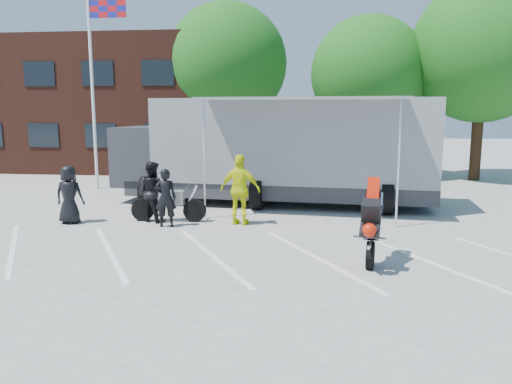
% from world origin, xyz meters
% --- Properties ---
extents(ground, '(100.00, 100.00, 0.00)m').
position_xyz_m(ground, '(0.00, 0.00, 0.00)').
color(ground, '#ACACA6').
rests_on(ground, ground).
extents(parking_bay_lines, '(18.09, 13.33, 0.01)m').
position_xyz_m(parking_bay_lines, '(0.00, 1.00, 0.01)').
color(parking_bay_lines, white).
rests_on(parking_bay_lines, ground).
extents(office_building, '(18.00, 8.00, 7.00)m').
position_xyz_m(office_building, '(-10.00, 18.00, 3.50)').
color(office_building, '#4B2218').
rests_on(office_building, ground).
extents(flagpole, '(1.61, 0.12, 8.00)m').
position_xyz_m(flagpole, '(-6.24, 10.00, 5.05)').
color(flagpole, white).
rests_on(flagpole, ground).
extents(tree_left, '(6.12, 6.12, 8.64)m').
position_xyz_m(tree_left, '(-2.00, 16.00, 5.57)').
color(tree_left, '#382314').
rests_on(tree_left, ground).
extents(tree_mid, '(5.44, 5.44, 7.68)m').
position_xyz_m(tree_mid, '(5.00, 15.00, 4.94)').
color(tree_mid, '#382314').
rests_on(tree_mid, ground).
extents(tree_right, '(6.46, 6.46, 9.12)m').
position_xyz_m(tree_right, '(10.00, 14.50, 5.88)').
color(tree_right, '#382314').
rests_on(tree_right, ground).
extents(transporter_truck, '(11.87, 6.51, 3.63)m').
position_xyz_m(transporter_truck, '(1.28, 7.38, 0.00)').
color(transporter_truck, gray).
rests_on(transporter_truck, ground).
extents(parked_motorcycle, '(2.30, 0.85, 1.19)m').
position_xyz_m(parked_motorcycle, '(-1.74, 4.25, 0.00)').
color(parked_motorcycle, '#B8B8BD').
rests_on(parked_motorcycle, ground).
extents(stunt_bike_rider, '(1.11, 1.85, 2.04)m').
position_xyz_m(stunt_bike_rider, '(3.80, 1.07, 0.00)').
color(stunt_bike_rider, black).
rests_on(stunt_bike_rider, ground).
extents(spectator_leather_a, '(0.83, 0.54, 1.69)m').
position_xyz_m(spectator_leather_a, '(-4.50, 3.68, 0.84)').
color(spectator_leather_a, black).
rests_on(spectator_leather_a, ground).
extents(spectator_leather_b, '(0.65, 0.48, 1.65)m').
position_xyz_m(spectator_leather_b, '(-1.62, 3.59, 0.82)').
color(spectator_leather_b, black).
rests_on(spectator_leather_b, ground).
extents(spectator_leather_c, '(1.06, 0.96, 1.78)m').
position_xyz_m(spectator_leather_c, '(-2.20, 4.20, 0.89)').
color(spectator_leather_c, black).
rests_on(spectator_leather_c, ground).
extents(spectator_hivis, '(1.25, 0.70, 2.01)m').
position_xyz_m(spectator_hivis, '(0.42, 4.09, 1.01)').
color(spectator_hivis, '#E0EF0C').
rests_on(spectator_hivis, ground).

